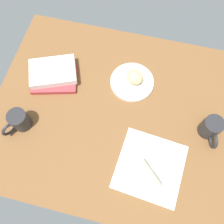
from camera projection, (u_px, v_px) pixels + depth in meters
dining_table at (115, 114)px, 107.04cm from camera, size 110.00×90.00×4.00cm
round_plate at (132, 82)px, 110.13cm from camera, size 20.23×20.23×1.40cm
scone_pastry at (135, 77)px, 107.42cm from camera, size 10.79×10.71×5.13cm
square_plate at (150, 167)px, 95.31cm from camera, size 28.14×28.14×1.60cm
sauce_cup at (156, 153)px, 95.49cm from camera, size 5.44×5.44×2.14cm
breakfast_wrap at (147, 176)px, 90.20cm from camera, size 12.78×12.56×5.99cm
book_stack at (53, 75)px, 109.32cm from camera, size 25.08×22.70×5.50cm
coffee_mug at (19, 121)px, 98.52cm from camera, size 8.89×12.01×9.40cm
second_mug at (211, 128)px, 97.22cm from camera, size 8.06×12.93×9.55cm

